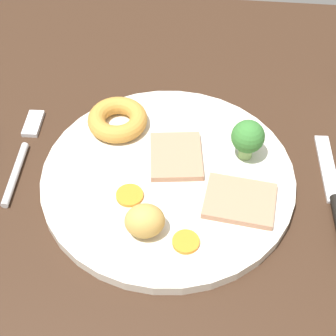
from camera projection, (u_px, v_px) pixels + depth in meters
dining_table at (173, 198)px, 60.99cm from camera, size 120.00×84.00×3.60cm
dinner_plate at (168, 177)px, 59.82cm from camera, size 29.51×29.51×1.40cm
meat_slice_main at (240, 201)px, 56.20cm from camera, size 8.37×6.94×0.80cm
meat_slice_under at (173, 156)px, 60.58cm from camera, size 6.94×7.99×0.80cm
yorkshire_pudding at (118, 120)px, 63.66cm from camera, size 7.49×7.49×2.22cm
roast_potato_left at (145, 221)px, 52.66cm from camera, size 4.83×4.36×3.70cm
carrot_coin_front at (186, 242)px, 52.89cm from camera, size 2.87×2.87×0.46cm
carrot_coin_back at (130, 195)px, 56.92cm from camera, size 3.08×3.08×0.43cm
broccoli_floret at (248, 138)px, 58.83cm from camera, size 3.91×3.91×5.22cm
fork at (24, 150)px, 63.12cm from camera, size 2.15×15.29×0.90cm
knife at (336, 204)px, 57.54cm from camera, size 2.42×18.55×1.20cm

